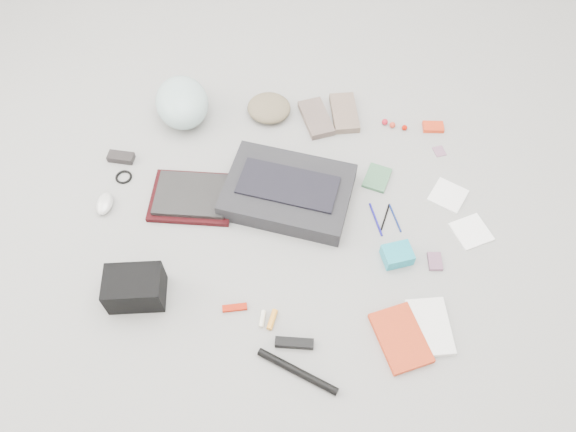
# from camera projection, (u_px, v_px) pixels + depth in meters

# --- Properties ---
(ground_plane) EXTENTS (4.00, 4.00, 0.00)m
(ground_plane) POSITION_uv_depth(u_px,v_px,m) (288.00, 223.00, 2.26)
(ground_plane) COLOR gray
(messenger_bag) EXTENTS (0.56, 0.45, 0.08)m
(messenger_bag) POSITION_uv_depth(u_px,v_px,m) (288.00, 192.00, 2.29)
(messenger_bag) COLOR #242427
(messenger_bag) RESTS_ON ground_plane
(bag_flap) EXTENTS (0.42, 0.25, 0.01)m
(bag_flap) POSITION_uv_depth(u_px,v_px,m) (288.00, 185.00, 2.25)
(bag_flap) COLOR black
(bag_flap) RESTS_ON messenger_bag
(laptop_sleeve) EXTENTS (0.34, 0.25, 0.02)m
(laptop_sleeve) POSITION_uv_depth(u_px,v_px,m) (192.00, 197.00, 2.31)
(laptop_sleeve) COLOR black
(laptop_sleeve) RESTS_ON ground_plane
(laptop) EXTENTS (0.29, 0.21, 0.02)m
(laptop) POSITION_uv_depth(u_px,v_px,m) (191.00, 195.00, 2.30)
(laptop) COLOR black
(laptop) RESTS_ON laptop_sleeve
(bike_helmet) EXTENTS (0.32, 0.35, 0.18)m
(bike_helmet) POSITION_uv_depth(u_px,v_px,m) (182.00, 102.00, 2.50)
(bike_helmet) COLOR #A6C9C8
(bike_helmet) RESTS_ON ground_plane
(beanie) EXTENTS (0.23, 0.22, 0.07)m
(beanie) POSITION_uv_depth(u_px,v_px,m) (269.00, 108.00, 2.55)
(beanie) COLOR #72644B
(beanie) RESTS_ON ground_plane
(mitten_left) EXTENTS (0.18, 0.24, 0.03)m
(mitten_left) POSITION_uv_depth(u_px,v_px,m) (316.00, 118.00, 2.54)
(mitten_left) COLOR #6B5851
(mitten_left) RESTS_ON ground_plane
(mitten_right) EXTENTS (0.15, 0.24, 0.03)m
(mitten_right) POSITION_uv_depth(u_px,v_px,m) (344.00, 113.00, 2.56)
(mitten_right) COLOR #796456
(mitten_right) RESTS_ON ground_plane
(power_brick) EXTENTS (0.11, 0.06, 0.03)m
(power_brick) POSITION_uv_depth(u_px,v_px,m) (121.00, 157.00, 2.42)
(power_brick) COLOR black
(power_brick) RESTS_ON ground_plane
(cable_coil) EXTENTS (0.08, 0.08, 0.01)m
(cable_coil) POSITION_uv_depth(u_px,v_px,m) (124.00, 177.00, 2.38)
(cable_coil) COLOR black
(cable_coil) RESTS_ON ground_plane
(mouse) EXTENTS (0.07, 0.11, 0.04)m
(mouse) POSITION_uv_depth(u_px,v_px,m) (104.00, 204.00, 2.29)
(mouse) COLOR silver
(mouse) RESTS_ON ground_plane
(camera_bag) EXTENTS (0.22, 0.17, 0.13)m
(camera_bag) POSITION_uv_depth(u_px,v_px,m) (135.00, 288.00, 2.03)
(camera_bag) COLOR black
(camera_bag) RESTS_ON ground_plane
(multitool) EXTENTS (0.09, 0.04, 0.01)m
(multitool) POSITION_uv_depth(u_px,v_px,m) (235.00, 308.00, 2.06)
(multitool) COLOR #9D1402
(multitool) RESTS_ON ground_plane
(toiletry_tube_white) EXTENTS (0.02, 0.06, 0.02)m
(toiletry_tube_white) POSITION_uv_depth(u_px,v_px,m) (262.00, 319.00, 2.03)
(toiletry_tube_white) COLOR silver
(toiletry_tube_white) RESTS_ON ground_plane
(toiletry_tube_orange) EXTENTS (0.04, 0.08, 0.02)m
(toiletry_tube_orange) POSITION_uv_depth(u_px,v_px,m) (272.00, 320.00, 2.03)
(toiletry_tube_orange) COLOR orange
(toiletry_tube_orange) RESTS_ON ground_plane
(u_lock) EXTENTS (0.14, 0.03, 0.03)m
(u_lock) POSITION_uv_depth(u_px,v_px,m) (294.00, 343.00, 1.98)
(u_lock) COLOR black
(u_lock) RESTS_ON ground_plane
(bike_pump) EXTENTS (0.29, 0.15, 0.03)m
(bike_pump) POSITION_uv_depth(u_px,v_px,m) (297.00, 371.00, 1.92)
(bike_pump) COLOR black
(bike_pump) RESTS_ON ground_plane
(book_red) EXTENTS (0.23, 0.27, 0.02)m
(book_red) POSITION_uv_depth(u_px,v_px,m) (401.00, 338.00, 1.99)
(book_red) COLOR red
(book_red) RESTS_ON ground_plane
(book_white) EXTENTS (0.17, 0.23, 0.02)m
(book_white) POSITION_uv_depth(u_px,v_px,m) (430.00, 327.00, 2.01)
(book_white) COLOR white
(book_white) RESTS_ON ground_plane
(notepad) EXTENTS (0.13, 0.15, 0.02)m
(notepad) POSITION_uv_depth(u_px,v_px,m) (377.00, 178.00, 2.37)
(notepad) COLOR #3B6948
(notepad) RESTS_ON ground_plane
(pen_blue) EXTENTS (0.06, 0.15, 0.01)m
(pen_blue) POSITION_uv_depth(u_px,v_px,m) (376.00, 219.00, 2.26)
(pen_blue) COLOR navy
(pen_blue) RESTS_ON ground_plane
(pen_black) EXTENTS (0.04, 0.13, 0.01)m
(pen_black) POSITION_uv_depth(u_px,v_px,m) (385.00, 217.00, 2.27)
(pen_black) COLOR black
(pen_black) RESTS_ON ground_plane
(pen_navy) EXTENTS (0.05, 0.13, 0.01)m
(pen_navy) POSITION_uv_depth(u_px,v_px,m) (395.00, 218.00, 2.27)
(pen_navy) COLOR navy
(pen_navy) RESTS_ON ground_plane
(accordion_wallet) EXTENTS (0.13, 0.12, 0.06)m
(accordion_wallet) POSITION_uv_depth(u_px,v_px,m) (397.00, 255.00, 2.15)
(accordion_wallet) COLOR teal
(accordion_wallet) RESTS_ON ground_plane
(card_deck) EXTENTS (0.06, 0.08, 0.01)m
(card_deck) POSITION_uv_depth(u_px,v_px,m) (435.00, 261.00, 2.16)
(card_deck) COLOR #80546F
(card_deck) RESTS_ON ground_plane
(napkin_top) EXTENTS (0.18, 0.18, 0.01)m
(napkin_top) POSITION_uv_depth(u_px,v_px,m) (448.00, 195.00, 2.33)
(napkin_top) COLOR white
(napkin_top) RESTS_ON ground_plane
(napkin_bottom) EXTENTS (0.18, 0.18, 0.01)m
(napkin_bottom) POSITION_uv_depth(u_px,v_px,m) (471.00, 232.00, 2.23)
(napkin_bottom) COLOR white
(napkin_bottom) RESTS_ON ground_plane
(lollipop_a) EXTENTS (0.03, 0.03, 0.03)m
(lollipop_a) POSITION_uv_depth(u_px,v_px,m) (385.00, 122.00, 2.53)
(lollipop_a) COLOR #B21424
(lollipop_a) RESTS_ON ground_plane
(lollipop_b) EXTENTS (0.03, 0.03, 0.03)m
(lollipop_b) POSITION_uv_depth(u_px,v_px,m) (392.00, 125.00, 2.52)
(lollipop_b) COLOR red
(lollipop_b) RESTS_ON ground_plane
(lollipop_c) EXTENTS (0.03, 0.03, 0.03)m
(lollipop_c) POSITION_uv_depth(u_px,v_px,m) (405.00, 128.00, 2.52)
(lollipop_c) COLOR #AC0D00
(lollipop_c) RESTS_ON ground_plane
(altoids_tin) EXTENTS (0.09, 0.06, 0.02)m
(altoids_tin) POSITION_uv_depth(u_px,v_px,m) (433.00, 127.00, 2.52)
(altoids_tin) COLOR red
(altoids_tin) RESTS_ON ground_plane
(stamp_sheet) EXTENTS (0.06, 0.07, 0.00)m
(stamp_sheet) POSITION_uv_depth(u_px,v_px,m) (439.00, 151.00, 2.46)
(stamp_sheet) COLOR gray
(stamp_sheet) RESTS_ON ground_plane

